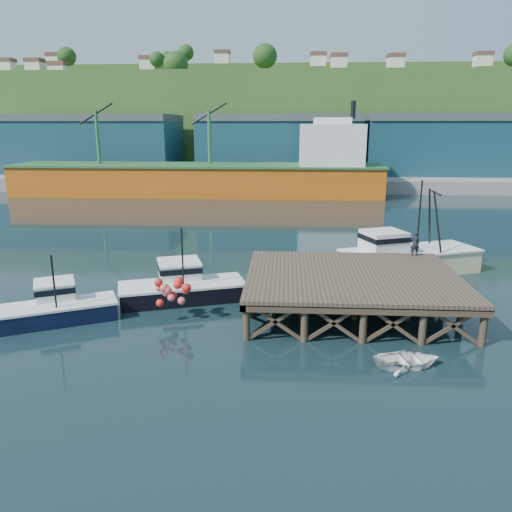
# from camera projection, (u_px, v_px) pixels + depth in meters

# --- Properties ---
(ground) EXTENTS (300.00, 300.00, 0.00)m
(ground) POSITION_uv_depth(u_px,v_px,m) (256.00, 307.00, 29.33)
(ground) COLOR black
(ground) RESTS_ON ground
(wharf) EXTENTS (12.00, 10.00, 2.62)m
(wharf) POSITION_uv_depth(u_px,v_px,m) (353.00, 278.00, 28.32)
(wharf) COLOR brown
(wharf) RESTS_ON ground
(far_quay) EXTENTS (160.00, 40.00, 2.00)m
(far_quay) POSITION_uv_depth(u_px,v_px,m) (279.00, 175.00, 96.64)
(far_quay) COLOR gray
(far_quay) RESTS_ON ground
(warehouse_left) EXTENTS (32.00, 16.00, 9.00)m
(warehouse_left) POSITION_uv_depth(u_px,v_px,m) (90.00, 147.00, 92.54)
(warehouse_left) COLOR #163D4B
(warehouse_left) RESTS_ON far_quay
(warehouse_mid) EXTENTS (28.00, 16.00, 9.00)m
(warehouse_mid) POSITION_uv_depth(u_px,v_px,m) (279.00, 147.00, 90.42)
(warehouse_mid) COLOR #163D4B
(warehouse_mid) RESTS_ON far_quay
(warehouse_right) EXTENTS (30.00, 16.00, 9.00)m
(warehouse_right) POSITION_uv_depth(u_px,v_px,m) (447.00, 147.00, 88.59)
(warehouse_right) COLOR #163D4B
(warehouse_right) RESTS_ON far_quay
(cargo_ship) EXTENTS (55.50, 10.00, 13.75)m
(cargo_ship) POSITION_uv_depth(u_px,v_px,m) (220.00, 173.00, 75.33)
(cargo_ship) COLOR #C55A12
(cargo_ship) RESTS_ON ground
(hillside) EXTENTS (220.00, 50.00, 22.00)m
(hillside) POSITION_uv_depth(u_px,v_px,m) (281.00, 122.00, 123.06)
(hillside) COLOR #2D511E
(hillside) RESTS_ON ground
(boat_navy) EXTENTS (6.57, 4.77, 3.89)m
(boat_navy) POSITION_uv_depth(u_px,v_px,m) (57.00, 306.00, 27.16)
(boat_navy) COLOR black
(boat_navy) RESTS_ON ground
(boat_black) EXTENTS (8.00, 6.63, 4.64)m
(boat_black) POSITION_uv_depth(u_px,v_px,m) (182.00, 285.00, 30.49)
(boat_black) COLOR black
(boat_black) RESTS_ON ground
(trawler) EXTENTS (10.56, 6.91, 6.66)m
(trawler) POSITION_uv_depth(u_px,v_px,m) (407.00, 254.00, 35.85)
(trawler) COLOR beige
(trawler) RESTS_ON ground
(dinghy) EXTENTS (3.25, 2.57, 0.60)m
(dinghy) POSITION_uv_depth(u_px,v_px,m) (408.00, 360.00, 22.00)
(dinghy) COLOR white
(dinghy) RESTS_ON ground
(dockworker) EXTENTS (0.60, 0.40, 1.64)m
(dockworker) POSITION_uv_depth(u_px,v_px,m) (415.00, 243.00, 32.22)
(dockworker) COLOR black
(dockworker) RESTS_ON wharf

